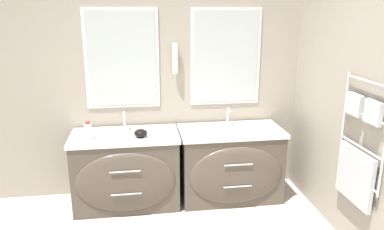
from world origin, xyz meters
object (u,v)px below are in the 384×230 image
object	(u,v)px
vanity_right	(231,164)
vanity_left	(126,170)
toiletry_bottle	(88,131)
amenity_bowl	(141,133)

from	to	relation	value
vanity_right	vanity_left	bearing A→B (deg)	180.00
vanity_left	vanity_right	world-z (taller)	same
toiletry_bottle	vanity_right	bearing A→B (deg)	2.28
amenity_bowl	vanity_left	bearing A→B (deg)	154.21
toiletry_bottle	amenity_bowl	bearing A→B (deg)	-2.30
vanity_left	toiletry_bottle	size ratio (longest dim) A/B	6.16
vanity_left	amenity_bowl	size ratio (longest dim) A/B	8.19
vanity_right	toiletry_bottle	bearing A→B (deg)	-177.72
toiletry_bottle	amenity_bowl	size ratio (longest dim) A/B	1.33
vanity_right	amenity_bowl	xyz separation A→B (m)	(-0.95, -0.08, 0.43)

